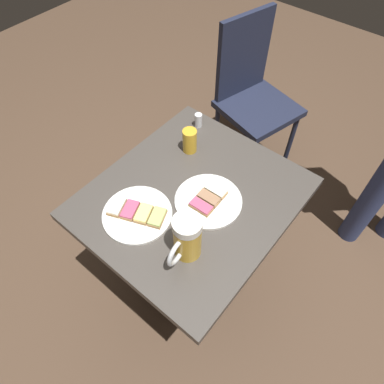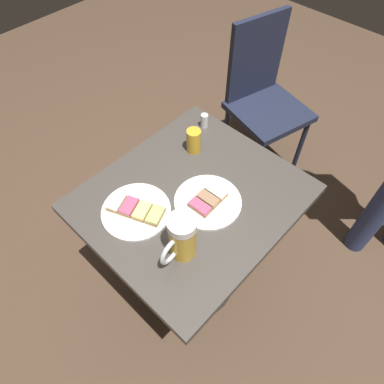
{
  "view_description": "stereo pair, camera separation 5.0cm",
  "coord_description": "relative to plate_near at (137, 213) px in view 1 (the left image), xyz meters",
  "views": [
    {
      "loc": [
        -0.47,
        0.57,
        1.71
      ],
      "look_at": [
        0.0,
        0.0,
        0.74
      ],
      "focal_mm": 32.39,
      "sensor_mm": 36.0,
      "label": 1
    },
    {
      "loc": [
        -0.51,
        0.54,
        1.71
      ],
      "look_at": [
        0.0,
        0.0,
        0.74
      ],
      "focal_mm": 32.39,
      "sensor_mm": 36.0,
      "label": 2
    }
  ],
  "objects": [
    {
      "name": "ground_plane",
      "position": [
        -0.09,
        -0.18,
        -0.73
      ],
      "size": [
        6.0,
        6.0,
        0.0
      ],
      "primitive_type": "plane",
      "color": "#4C3828"
    },
    {
      "name": "cafe_table",
      "position": [
        -0.09,
        -0.18,
        -0.18
      ],
      "size": [
        0.66,
        0.75,
        0.72
      ],
      "color": "black",
      "rests_on": "ground_plane"
    },
    {
      "name": "plate_near",
      "position": [
        0.0,
        0.0,
        0.0
      ],
      "size": [
        0.24,
        0.24,
        0.03
      ],
      "color": "white",
      "rests_on": "cafe_table"
    },
    {
      "name": "plate_far",
      "position": [
        -0.15,
        -0.2,
        -0.0
      ],
      "size": [
        0.24,
        0.24,
        0.03
      ],
      "color": "white",
      "rests_on": "cafe_table"
    },
    {
      "name": "beer_mug",
      "position": [
        -0.22,
        -0.0,
        0.08
      ],
      "size": [
        0.09,
        0.15,
        0.17
      ],
      "color": "gold",
      "rests_on": "cafe_table"
    },
    {
      "name": "beer_glass_small",
      "position": [
        0.06,
        -0.35,
        0.04
      ],
      "size": [
        0.06,
        0.06,
        0.1
      ],
      "primitive_type": "cylinder",
      "color": "gold",
      "rests_on": "cafe_table"
    },
    {
      "name": "salt_shaker",
      "position": [
        0.12,
        -0.48,
        0.02
      ],
      "size": [
        0.03,
        0.03,
        0.06
      ],
      "primitive_type": "cylinder",
      "color": "silver",
      "rests_on": "cafe_table"
    },
    {
      "name": "cafe_chair",
      "position": [
        0.2,
        -1.06,
        -0.21
      ],
      "size": [
        0.46,
        0.46,
        0.91
      ],
      "rotation": [
        0.0,
        0.0,
        1.31
      ],
      "color": "#1E2338",
      "rests_on": "ground_plane"
    }
  ]
}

